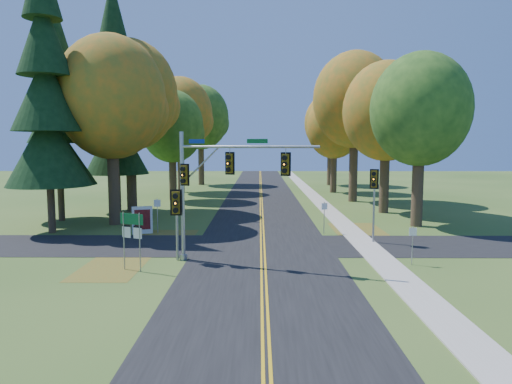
{
  "coord_description": "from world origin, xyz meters",
  "views": [
    {
      "loc": [
        -0.21,
        -24.91,
        6.03
      ],
      "look_at": [
        -0.4,
        2.39,
        3.2
      ],
      "focal_mm": 32.0,
      "sensor_mm": 36.0,
      "label": 1
    }
  ],
  "objects_px": {
    "east_signal_pole": "(374,187)",
    "info_kiosk": "(142,220)",
    "traffic_mast": "(214,179)",
    "route_sign_cluster": "(132,230)"
  },
  "relations": [
    {
      "from": "east_signal_pole",
      "to": "info_kiosk",
      "type": "height_order",
      "value": "east_signal_pole"
    },
    {
      "from": "east_signal_pole",
      "to": "traffic_mast",
      "type": "bearing_deg",
      "value": -131.97
    },
    {
      "from": "traffic_mast",
      "to": "route_sign_cluster",
      "type": "xyz_separation_m",
      "value": [
        -3.81,
        -1.44,
        -2.31
      ]
    },
    {
      "from": "east_signal_pole",
      "to": "info_kiosk",
      "type": "relative_size",
      "value": 2.44
    },
    {
      "from": "traffic_mast",
      "to": "info_kiosk",
      "type": "relative_size",
      "value": 3.75
    },
    {
      "from": "traffic_mast",
      "to": "info_kiosk",
      "type": "bearing_deg",
      "value": 145.6
    },
    {
      "from": "east_signal_pole",
      "to": "route_sign_cluster",
      "type": "relative_size",
      "value": 1.61
    },
    {
      "from": "traffic_mast",
      "to": "route_sign_cluster",
      "type": "height_order",
      "value": "traffic_mast"
    },
    {
      "from": "traffic_mast",
      "to": "route_sign_cluster",
      "type": "bearing_deg",
      "value": -140.22
    },
    {
      "from": "route_sign_cluster",
      "to": "info_kiosk",
      "type": "bearing_deg",
      "value": 124.68
    }
  ]
}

